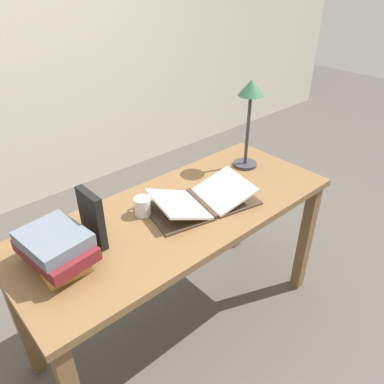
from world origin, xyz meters
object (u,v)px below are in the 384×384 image
Objects in this scene: coffee_mug at (143,206)px; open_book at (202,200)px; book_standing_upright at (92,218)px; book_stack_tall at (56,248)px; reading_lamp at (250,103)px.

open_book is at bearing -26.58° from coffee_mug.
coffee_mug is at bearing 165.63° from open_book.
open_book is 0.53m from book_standing_upright.
open_book is at bearing -11.65° from book_standing_upright.
reading_lamp reaches higher than book_stack_tall.
reading_lamp is (0.46, 0.13, 0.34)m from open_book.
reading_lamp is at bearing 0.63° from coffee_mug.
book_standing_upright is at bearing -177.58° from reading_lamp.
book_stack_tall reaches higher than open_book.
open_book is 1.16× the size of reading_lamp.
coffee_mug is at bearing 7.90° from book_stack_tall.
book_stack_tall is at bearing -172.50° from book_standing_upright.
book_standing_upright is 0.49× the size of reading_lamp.
book_stack_tall is 0.66× the size of reading_lamp.
reading_lamp is at bearing 1.00° from book_standing_upright.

